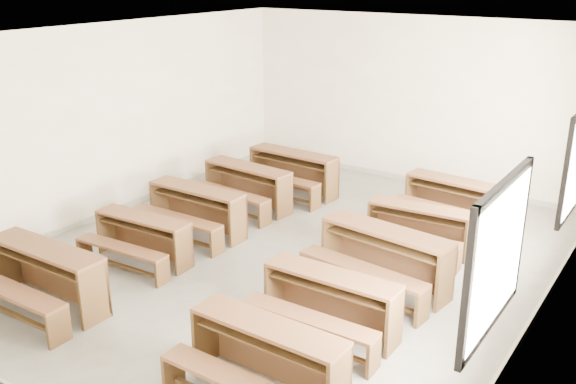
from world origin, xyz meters
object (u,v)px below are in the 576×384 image
Objects in this scene: desk_set_2 at (195,207)px; desk_set_1 at (141,236)px; desk_set_0 at (44,273)px; desk_set_7 at (383,254)px; desk_set_8 at (418,226)px; desk_set_9 at (455,199)px; desk_set_6 at (329,300)px; desk_set_4 at (292,170)px; desk_set_3 at (246,184)px; desk_set_5 at (265,355)px.

desk_set_1 is at bearing -87.86° from desk_set_2.
desk_set_7 reaches higher than desk_set_0.
desk_set_9 is at bearing 81.88° from desk_set_8.
desk_set_6 is (3.20, -0.15, 0.03)m from desk_set_1.
desk_set_6 is 1.04× the size of desk_set_8.
desk_set_4 reaches higher than desk_set_8.
desk_set_3 is 0.92× the size of desk_set_7.
desk_set_6 is 1.37m from desk_set_7.
desk_set_9 is at bearing 38.71° from desk_set_2.
desk_set_2 is at bearing -92.52° from desk_set_4.
desk_set_1 is 0.95× the size of desk_set_6.
desk_set_1 is 3.45m from desk_set_7.
desk_set_4 is 1.03× the size of desk_set_9.
desk_set_0 is 3.56m from desk_set_6.
desk_set_3 reaches higher than desk_set_8.
desk_set_8 is (-0.10, 4.04, -0.04)m from desk_set_5.
desk_set_6 is (3.25, 1.44, -0.03)m from desk_set_0.
desk_set_9 reaches higher than desk_set_8.
desk_set_1 is 0.92× the size of desk_set_5.
desk_set_5 is 1.03× the size of desk_set_6.
desk_set_5 is (3.33, -4.05, -0.00)m from desk_set_3.
desk_set_0 is 0.98× the size of desk_set_4.
desk_set_5 is 1.07× the size of desk_set_8.
desk_set_6 reaches higher than desk_set_8.
desk_set_3 reaches higher than desk_set_6.
desk_set_3 is (-0.03, 1.36, 0.00)m from desk_set_2.
desk_set_4 is at bearing 84.86° from desk_set_2.
desk_set_3 is at bearing -153.72° from desk_set_9.
desk_set_1 is (0.05, 1.59, -0.06)m from desk_set_0.
desk_set_6 is at bearing -48.99° from desk_set_4.
desk_set_3 is 1.11m from desk_set_4.
desk_set_6 is 2.71m from desk_set_8.
desk_set_0 reaches higher than desk_set_6.
desk_set_0 reaches higher than desk_set_2.
desk_set_5 is at bearing -27.71° from desk_set_1.
desk_set_3 is (-0.03, 4.16, -0.02)m from desk_set_0.
desk_set_8 reaches higher than desk_set_1.
desk_set_6 is at bearing -22.93° from desk_set_2.
desk_set_1 is 3.66m from desk_set_4.
desk_set_2 is 2.46m from desk_set_4.
desk_set_6 is at bearing -84.20° from desk_set_7.
desk_set_0 is at bearing -89.91° from desk_set_4.
desk_set_1 is 5.03m from desk_set_9.
desk_set_1 is 0.89× the size of desk_set_9.
desk_set_0 is 6.36m from desk_set_9.
desk_set_6 is at bearing -5.97° from desk_set_1.
desk_set_1 is at bearing 156.44° from desk_set_5.
desk_set_2 reaches higher than desk_set_5.
desk_set_5 is (3.08, -5.13, -0.02)m from desk_set_4.
desk_set_4 is (0.24, 1.09, 0.02)m from desk_set_3.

